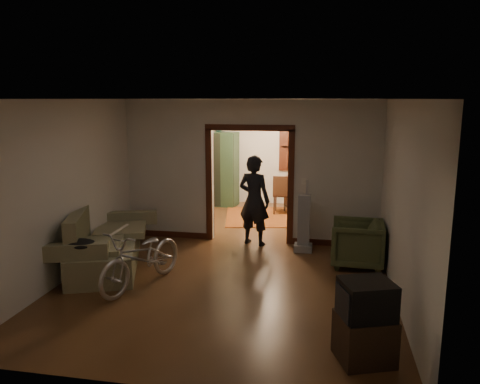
% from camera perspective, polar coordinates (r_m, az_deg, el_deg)
% --- Properties ---
extents(floor, '(5.00, 8.50, 0.01)m').
position_cam_1_polar(floor, '(8.77, 0.37, -7.33)').
color(floor, '#3C2313').
rests_on(floor, ground).
extents(ceiling, '(5.00, 8.50, 0.01)m').
position_cam_1_polar(ceiling, '(8.31, 0.39, 11.29)').
color(ceiling, white).
rests_on(ceiling, floor).
extents(wall_back, '(5.00, 0.02, 2.80)m').
position_cam_1_polar(wall_back, '(12.59, 3.84, 4.89)').
color(wall_back, beige).
rests_on(wall_back, floor).
extents(wall_left, '(0.02, 8.50, 2.80)m').
position_cam_1_polar(wall_left, '(9.20, -15.14, 2.15)').
color(wall_left, beige).
rests_on(wall_left, floor).
extents(wall_right, '(0.02, 8.50, 2.80)m').
position_cam_1_polar(wall_right, '(8.36, 17.49, 1.12)').
color(wall_right, beige).
rests_on(wall_right, floor).
extents(partition_wall, '(5.00, 0.14, 2.80)m').
position_cam_1_polar(partition_wall, '(9.16, 1.21, 2.49)').
color(partition_wall, beige).
rests_on(partition_wall, floor).
extents(door_casing, '(1.74, 0.20, 2.32)m').
position_cam_1_polar(door_casing, '(9.21, 1.21, 0.65)').
color(door_casing, '#3C180D').
rests_on(door_casing, floor).
extents(far_window, '(0.98, 0.06, 1.28)m').
position_cam_1_polar(far_window, '(12.48, 7.04, 5.46)').
color(far_window, black).
rests_on(far_window, wall_back).
extents(chandelier, '(0.24, 0.24, 0.24)m').
position_cam_1_polar(chandelier, '(10.79, 2.78, 8.89)').
color(chandelier, '#FFE0A5').
rests_on(chandelier, ceiling).
extents(light_switch, '(0.08, 0.01, 0.12)m').
position_cam_1_polar(light_switch, '(9.00, 7.74, 1.27)').
color(light_switch, silver).
rests_on(light_switch, partition_wall).
extents(sofa, '(1.70, 2.44, 1.02)m').
position_cam_1_polar(sofa, '(8.23, -16.09, -5.31)').
color(sofa, brown).
rests_on(sofa, floor).
extents(rolled_paper, '(0.09, 0.73, 0.09)m').
position_cam_1_polar(rolled_paper, '(8.44, -14.58, -4.69)').
color(rolled_paper, beige).
rests_on(rolled_paper, sofa).
extents(jacket, '(0.52, 0.39, 0.15)m').
position_cam_1_polar(jacket, '(7.39, -18.97, -6.01)').
color(jacket, black).
rests_on(jacket, sofa).
extents(bicycle, '(1.13, 1.84, 0.91)m').
position_cam_1_polar(bicycle, '(7.26, -11.85, -7.79)').
color(bicycle, silver).
rests_on(bicycle, floor).
extents(armchair, '(0.90, 0.88, 0.78)m').
position_cam_1_polar(armchair, '(8.22, 14.05, -6.10)').
color(armchair, '#3F4929').
rests_on(armchair, floor).
extents(tv_stand, '(0.70, 0.67, 0.51)m').
position_cam_1_polar(tv_stand, '(5.47, 14.93, -16.85)').
color(tv_stand, black).
rests_on(tv_stand, floor).
extents(crt_tv, '(0.66, 0.62, 0.45)m').
position_cam_1_polar(crt_tv, '(5.29, 15.17, -12.77)').
color(crt_tv, black).
rests_on(crt_tv, tv_stand).
extents(vacuum, '(0.35, 0.28, 1.08)m').
position_cam_1_polar(vacuum, '(8.75, 7.78, -3.78)').
color(vacuum, gray).
rests_on(vacuum, floor).
extents(person, '(0.74, 0.60, 1.75)m').
position_cam_1_polar(person, '(9.02, 1.74, -1.02)').
color(person, black).
rests_on(person, floor).
extents(oriental_rug, '(1.85, 2.23, 0.02)m').
position_cam_1_polar(oriental_rug, '(11.31, 2.18, -3.01)').
color(oriental_rug, '#61290F').
rests_on(oriental_rug, floor).
extents(locker, '(1.04, 0.66, 1.95)m').
position_cam_1_polar(locker, '(12.40, -2.61, 2.83)').
color(locker, '#203623').
rests_on(locker, floor).
extents(globe, '(0.29, 0.29, 0.29)m').
position_cam_1_polar(globe, '(12.29, -2.65, 7.27)').
color(globe, '#1E5972').
rests_on(globe, locker).
extents(desk, '(1.23, 0.93, 0.81)m').
position_cam_1_polar(desk, '(12.02, 7.93, -0.32)').
color(desk, black).
rests_on(desk, floor).
extents(desk_chair, '(0.52, 0.52, 0.97)m').
position_cam_1_polar(desk_chair, '(11.57, 5.21, -0.30)').
color(desk_chair, black).
rests_on(desk_chair, floor).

